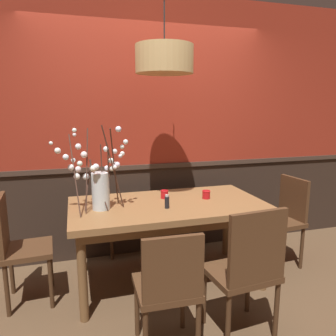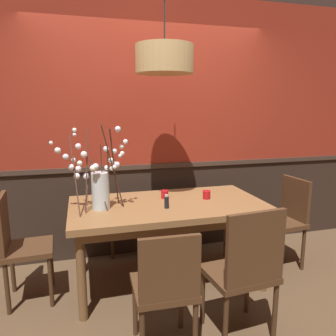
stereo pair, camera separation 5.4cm
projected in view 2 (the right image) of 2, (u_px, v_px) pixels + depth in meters
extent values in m
plane|color=brown|center=(168.00, 280.00, 3.10)|extent=(24.00, 24.00, 0.00)
cube|color=#2D2119|center=(151.00, 208.00, 3.72)|extent=(5.57, 0.12, 0.97)
cube|color=#3E2E24|center=(151.00, 165.00, 3.62)|extent=(5.57, 0.14, 0.05)
cube|color=maroon|center=(150.00, 84.00, 3.46)|extent=(5.57, 0.12, 1.82)
cube|color=olive|center=(168.00, 206.00, 2.96)|extent=(1.76, 0.94, 0.05)
cube|color=brown|center=(168.00, 213.00, 2.97)|extent=(1.65, 0.83, 0.08)
cylinder|color=brown|center=(82.00, 277.00, 2.47)|extent=(0.07, 0.07, 0.72)
cylinder|color=brown|center=(265.00, 253.00, 2.87)|extent=(0.07, 0.07, 0.72)
cylinder|color=brown|center=(81.00, 239.00, 3.19)|extent=(0.07, 0.07, 0.72)
cylinder|color=brown|center=(227.00, 224.00, 3.59)|extent=(0.07, 0.07, 0.72)
cube|color=#4C301C|center=(280.00, 222.00, 3.32)|extent=(0.42, 0.44, 0.04)
cube|color=#4C301C|center=(295.00, 199.00, 3.34)|extent=(0.07, 0.39, 0.43)
cylinder|color=#412917|center=(277.00, 254.00, 3.15)|extent=(0.04, 0.04, 0.45)
cylinder|color=#412917|center=(256.00, 241.00, 3.47)|extent=(0.04, 0.04, 0.45)
cylinder|color=#412917|center=(303.00, 249.00, 3.27)|extent=(0.04, 0.04, 0.45)
cylinder|color=#412917|center=(280.00, 236.00, 3.58)|extent=(0.04, 0.04, 0.45)
cube|color=#4C301C|center=(125.00, 212.00, 3.68)|extent=(0.43, 0.44, 0.04)
cube|color=#4C301C|center=(122.00, 186.00, 3.81)|extent=(0.40, 0.05, 0.48)
cylinder|color=#412917|center=(145.00, 236.00, 3.61)|extent=(0.04, 0.04, 0.44)
cylinder|color=#412917|center=(112.00, 240.00, 3.50)|extent=(0.04, 0.04, 0.44)
cylinder|color=#412917|center=(138.00, 225.00, 3.95)|extent=(0.04, 0.04, 0.44)
cylinder|color=#412917|center=(108.00, 228.00, 3.84)|extent=(0.04, 0.04, 0.44)
cube|color=#4C301C|center=(239.00, 274.00, 2.32)|extent=(0.49, 0.44, 0.04)
cube|color=#4C301C|center=(256.00, 248.00, 2.10)|extent=(0.44, 0.08, 0.50)
cylinder|color=#412917|center=(203.00, 297.00, 2.45)|extent=(0.04, 0.04, 0.44)
cylinder|color=#412917|center=(247.00, 287.00, 2.59)|extent=(0.04, 0.04, 0.44)
cylinder|color=#412917|center=(226.00, 325.00, 2.14)|extent=(0.04, 0.04, 0.44)
cylinder|color=#412917|center=(275.00, 312.00, 2.28)|extent=(0.04, 0.04, 0.44)
cube|color=#4C301C|center=(171.00, 208.00, 3.83)|extent=(0.45, 0.42, 0.04)
cube|color=#4C301C|center=(166.00, 184.00, 3.95)|extent=(0.41, 0.06, 0.45)
cylinder|color=#412917|center=(191.00, 230.00, 3.78)|extent=(0.04, 0.04, 0.44)
cylinder|color=#412917|center=(160.00, 234.00, 3.67)|extent=(0.04, 0.04, 0.44)
cylinder|color=#412917|center=(180.00, 221.00, 4.09)|extent=(0.04, 0.04, 0.44)
cylinder|color=#412917|center=(152.00, 224.00, 3.98)|extent=(0.04, 0.04, 0.44)
cube|color=#4C301C|center=(29.00, 249.00, 2.72)|extent=(0.41, 0.43, 0.04)
cube|color=#4C301C|center=(3.00, 223.00, 2.62)|extent=(0.06, 0.38, 0.46)
cylinder|color=#412917|center=(51.00, 263.00, 2.98)|extent=(0.04, 0.04, 0.44)
cylinder|color=#412917|center=(51.00, 282.00, 2.66)|extent=(0.04, 0.04, 0.44)
cylinder|color=#412917|center=(13.00, 269.00, 2.88)|extent=(0.04, 0.04, 0.44)
cylinder|color=#412917|center=(7.00, 289.00, 2.56)|extent=(0.04, 0.04, 0.44)
cube|color=#4C301C|center=(163.00, 287.00, 2.16)|extent=(0.42, 0.42, 0.04)
cube|color=#4C301C|center=(170.00, 269.00, 1.94)|extent=(0.38, 0.05, 0.41)
cylinder|color=#412917|center=(135.00, 308.00, 2.33)|extent=(0.04, 0.04, 0.43)
cylinder|color=#412917|center=(181.00, 301.00, 2.40)|extent=(0.04, 0.04, 0.43)
cylinder|color=#412917|center=(195.00, 332.00, 2.07)|extent=(0.04, 0.04, 0.43)
cylinder|color=silver|center=(101.00, 191.00, 2.76)|extent=(0.15, 0.15, 0.32)
cylinder|color=silver|center=(101.00, 204.00, 2.78)|extent=(0.13, 0.13, 0.07)
cylinder|color=#472D23|center=(99.00, 185.00, 2.71)|extent=(0.14, 0.11, 0.43)
sphere|color=white|center=(103.00, 185.00, 2.73)|extent=(0.05, 0.05, 0.05)
sphere|color=white|center=(96.00, 167.00, 2.62)|extent=(0.05, 0.05, 0.05)
sphere|color=white|center=(96.00, 182.00, 2.69)|extent=(0.04, 0.04, 0.04)
sphere|color=white|center=(93.00, 168.00, 2.61)|extent=(0.05, 0.05, 0.05)
sphere|color=white|center=(102.00, 183.00, 2.70)|extent=(0.03, 0.03, 0.03)
sphere|color=white|center=(101.00, 182.00, 2.73)|extent=(0.04, 0.04, 0.04)
cylinder|color=#472D23|center=(87.00, 170.00, 2.70)|extent=(0.06, 0.19, 0.69)
sphere|color=white|center=(84.00, 154.00, 2.66)|extent=(0.05, 0.05, 0.05)
sphere|color=white|center=(78.00, 146.00, 2.64)|extent=(0.05, 0.05, 0.05)
sphere|color=white|center=(80.00, 163.00, 2.67)|extent=(0.04, 0.04, 0.04)
sphere|color=white|center=(74.00, 130.00, 2.65)|extent=(0.04, 0.04, 0.04)
sphere|color=white|center=(74.00, 135.00, 2.65)|extent=(0.03, 0.03, 0.03)
cylinder|color=#472D23|center=(75.00, 174.00, 2.67)|extent=(0.07, 0.35, 0.63)
sphere|color=white|center=(51.00, 143.00, 2.54)|extent=(0.03, 0.03, 0.03)
sphere|color=white|center=(58.00, 150.00, 2.59)|extent=(0.05, 0.05, 0.05)
sphere|color=white|center=(77.00, 176.00, 2.71)|extent=(0.05, 0.05, 0.05)
sphere|color=white|center=(66.00, 157.00, 2.61)|extent=(0.05, 0.05, 0.05)
sphere|color=white|center=(71.00, 167.00, 2.67)|extent=(0.05, 0.05, 0.05)
cylinder|color=#472D23|center=(114.00, 168.00, 2.74)|extent=(0.10, 0.31, 0.70)
sphere|color=white|center=(122.00, 153.00, 2.76)|extent=(0.04, 0.04, 0.04)
sphere|color=white|center=(112.00, 169.00, 2.72)|extent=(0.04, 0.04, 0.04)
sphere|color=white|center=(116.00, 165.00, 2.75)|extent=(0.05, 0.05, 0.05)
sphere|color=white|center=(117.00, 165.00, 2.73)|extent=(0.05, 0.05, 0.05)
sphere|color=white|center=(125.00, 142.00, 2.72)|extent=(0.04, 0.04, 0.04)
sphere|color=white|center=(120.00, 156.00, 2.72)|extent=(0.03, 0.03, 0.03)
cylinder|color=#472D23|center=(108.00, 178.00, 2.73)|extent=(0.02, 0.13, 0.54)
sphere|color=white|center=(111.00, 160.00, 2.74)|extent=(0.05, 0.05, 0.05)
sphere|color=white|center=(106.00, 175.00, 2.74)|extent=(0.05, 0.05, 0.05)
sphere|color=white|center=(115.00, 151.00, 2.72)|extent=(0.04, 0.04, 0.04)
cylinder|color=#472D23|center=(102.00, 176.00, 2.77)|extent=(0.02, 0.09, 0.56)
sphere|color=white|center=(106.00, 149.00, 2.76)|extent=(0.05, 0.05, 0.05)
sphere|color=white|center=(107.00, 168.00, 2.74)|extent=(0.04, 0.04, 0.04)
sphere|color=white|center=(99.00, 174.00, 2.75)|extent=(0.04, 0.04, 0.04)
cylinder|color=#472D23|center=(113.00, 168.00, 2.68)|extent=(0.19, 0.16, 0.72)
sphere|color=white|center=(122.00, 147.00, 2.62)|extent=(0.03, 0.03, 0.03)
sphere|color=white|center=(118.00, 129.00, 2.53)|extent=(0.05, 0.05, 0.05)
sphere|color=white|center=(115.00, 167.00, 2.66)|extent=(0.03, 0.03, 0.03)
cylinder|color=#472D23|center=(88.00, 184.00, 2.77)|extent=(0.09, 0.17, 0.41)
sphere|color=white|center=(74.00, 160.00, 2.77)|extent=(0.04, 0.04, 0.04)
sphere|color=white|center=(86.00, 176.00, 2.79)|extent=(0.05, 0.05, 0.05)
sphere|color=white|center=(78.00, 169.00, 2.75)|extent=(0.05, 0.05, 0.05)
sphere|color=white|center=(86.00, 176.00, 2.75)|extent=(0.05, 0.05, 0.05)
cylinder|color=red|center=(165.00, 194.00, 3.10)|extent=(0.07, 0.07, 0.08)
torus|color=red|center=(165.00, 191.00, 3.09)|extent=(0.08, 0.08, 0.01)
cylinder|color=silver|center=(165.00, 195.00, 3.10)|extent=(0.05, 0.05, 0.04)
cylinder|color=red|center=(207.00, 195.00, 3.08)|extent=(0.07, 0.07, 0.08)
torus|color=red|center=(207.00, 191.00, 3.07)|extent=(0.08, 0.08, 0.01)
cylinder|color=silver|center=(207.00, 196.00, 3.08)|extent=(0.05, 0.05, 0.04)
cylinder|color=black|center=(167.00, 202.00, 2.79)|extent=(0.04, 0.04, 0.10)
cylinder|color=beige|center=(167.00, 196.00, 2.78)|extent=(0.03, 0.03, 0.02)
cylinder|color=tan|center=(165.00, 59.00, 2.78)|extent=(0.50, 0.50, 0.24)
sphere|color=#F9EAB7|center=(165.00, 64.00, 2.79)|extent=(0.14, 0.14, 0.14)
cylinder|color=black|center=(164.00, 5.00, 2.70)|extent=(0.01, 0.01, 0.63)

